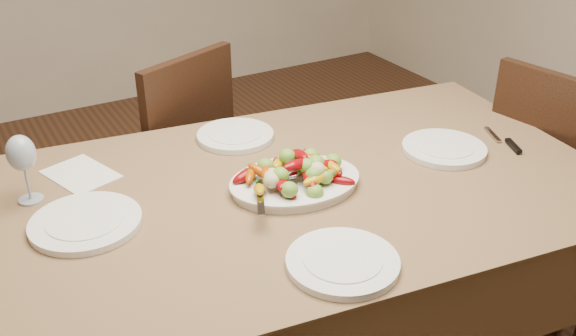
# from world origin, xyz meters

# --- Properties ---
(dining_table) EXTENTS (1.96, 1.28, 0.76)m
(dining_table) POSITION_xyz_m (0.17, 0.28, 0.38)
(dining_table) COLOR brown
(dining_table) RESTS_ON ground
(chair_far) EXTENTS (0.55, 0.55, 0.95)m
(chair_far) POSITION_xyz_m (0.07, 1.11, 0.47)
(chair_far) COLOR black
(chair_far) RESTS_ON ground
(chair_right) EXTENTS (0.48, 0.48, 0.95)m
(chair_right) POSITION_xyz_m (1.30, 0.20, 0.47)
(chair_right) COLOR black
(chair_right) RESTS_ON ground
(serving_platter) EXTENTS (0.39, 0.31, 0.02)m
(serving_platter) POSITION_xyz_m (0.18, 0.26, 0.77)
(serving_platter) COLOR white
(serving_platter) RESTS_ON dining_table
(roasted_vegetables) EXTENTS (0.32, 0.24, 0.09)m
(roasted_vegetables) POSITION_xyz_m (0.18, 0.26, 0.83)
(roasted_vegetables) COLOR #730408
(roasted_vegetables) RESTS_ON serving_platter
(serving_spoon) EXTENTS (0.28, 0.18, 0.03)m
(serving_spoon) POSITION_xyz_m (0.11, 0.24, 0.81)
(serving_spoon) COLOR #9EA0A8
(serving_spoon) RESTS_ON serving_platter
(plate_left) EXTENTS (0.28, 0.28, 0.02)m
(plate_left) POSITION_xyz_m (-0.37, 0.37, 0.77)
(plate_left) COLOR white
(plate_left) RESTS_ON dining_table
(plate_right) EXTENTS (0.26, 0.26, 0.02)m
(plate_right) POSITION_xyz_m (0.70, 0.23, 0.77)
(plate_right) COLOR white
(plate_right) RESTS_ON dining_table
(plate_far) EXTENTS (0.25, 0.25, 0.02)m
(plate_far) POSITION_xyz_m (0.18, 0.63, 0.77)
(plate_far) COLOR white
(plate_far) RESTS_ON dining_table
(plate_near) EXTENTS (0.26, 0.26, 0.02)m
(plate_near) POSITION_xyz_m (0.10, -0.10, 0.77)
(plate_near) COLOR white
(plate_near) RESTS_ON dining_table
(wine_glass) EXTENTS (0.08, 0.08, 0.20)m
(wine_glass) POSITION_xyz_m (-0.47, 0.56, 0.86)
(wine_glass) COLOR #8C99A5
(wine_glass) RESTS_ON dining_table
(menu_card) EXTENTS (0.21, 0.25, 0.00)m
(menu_card) POSITION_xyz_m (-0.32, 0.64, 0.76)
(menu_card) COLOR silver
(menu_card) RESTS_ON dining_table
(table_knife) EXTENTS (0.09, 0.19, 0.01)m
(table_knife) POSITION_xyz_m (0.90, 0.18, 0.76)
(table_knife) COLOR #9EA0A8
(table_knife) RESTS_ON dining_table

